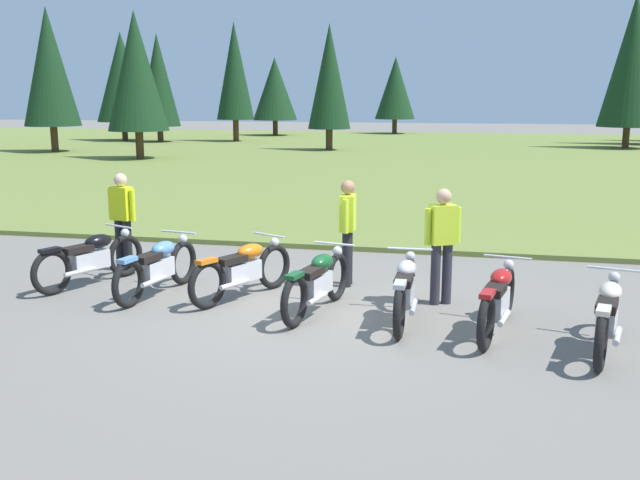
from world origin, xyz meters
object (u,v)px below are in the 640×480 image
object	(u,v)px
motorcycle_cream	(608,315)
motorcycle_orange	(243,269)
rider_checking_bike	(122,216)
motorcycle_black	(91,258)
motorcycle_silver	(405,289)
motorcycle_sky_blue	(158,267)
motorcycle_british_green	(317,282)
motorcycle_red	(498,299)
rider_near_row_end	(442,239)
rider_in_hivis_vest	(348,226)

from	to	relation	value
motorcycle_cream	motorcycle_orange	bearing A→B (deg)	165.82
motorcycle_orange	rider_checking_bike	xyz separation A→B (m)	(-2.53, 1.20, 0.51)
motorcycle_black	motorcycle_silver	size ratio (longest dim) A/B	0.94
motorcycle_sky_blue	motorcycle_british_green	distance (m)	2.56
motorcycle_black	motorcycle_red	xyz separation A→B (m)	(6.21, -1.01, 0.00)
motorcycle_sky_blue	motorcycle_british_green	xyz separation A→B (m)	(2.53, -0.36, 0.00)
motorcycle_silver	motorcycle_cream	world-z (taller)	same
motorcycle_orange	motorcycle_silver	distance (m)	2.53
motorcycle_black	motorcycle_sky_blue	xyz separation A→B (m)	(1.28, -0.30, 0.00)
motorcycle_british_green	rider_near_row_end	world-z (taller)	rider_near_row_end
motorcycle_silver	rider_near_row_end	size ratio (longest dim) A/B	1.26
motorcycle_orange	motorcycle_cream	distance (m)	5.03
motorcycle_orange	motorcycle_black	bearing A→B (deg)	175.91
motorcycle_british_green	rider_checking_bike	size ratio (longest dim) A/B	1.24
motorcycle_red	motorcycle_cream	bearing A→B (deg)	-18.04
rider_in_hivis_vest	motorcycle_red	bearing A→B (deg)	-39.71
motorcycle_sky_blue	motorcycle_cream	bearing A→B (deg)	-10.23
motorcycle_black	rider_near_row_end	size ratio (longest dim) A/B	1.18
motorcycle_sky_blue	motorcycle_orange	bearing A→B (deg)	5.16
motorcycle_orange	motorcycle_british_green	size ratio (longest dim) A/B	0.93
rider_in_hivis_vest	rider_checking_bike	bearing A→B (deg)	177.88
motorcycle_sky_blue	rider_near_row_end	bearing A→B (deg)	6.05
motorcycle_british_green	rider_checking_bike	bearing A→B (deg)	156.05
motorcycle_orange	rider_checking_bike	distance (m)	2.85
motorcycle_orange	rider_near_row_end	size ratio (longest dim) A/B	1.16
motorcycle_sky_blue	motorcycle_silver	xyz separation A→B (m)	(3.75, -0.49, 0.00)
motorcycle_sky_blue	rider_checking_bike	world-z (taller)	rider_checking_bike
motorcycle_sky_blue	motorcycle_red	size ratio (longest dim) A/B	1.00
motorcycle_orange	motorcycle_british_green	xyz separation A→B (m)	(1.23, -0.48, 0.00)
motorcycle_british_green	rider_checking_bike	distance (m)	4.15
motorcycle_orange	motorcycle_silver	world-z (taller)	same
rider_near_row_end	motorcycle_british_green	bearing A→B (deg)	-153.90
motorcycle_cream	rider_near_row_end	distance (m)	2.59
motorcycle_silver	rider_in_hivis_vest	bearing A→B (deg)	122.99
motorcycle_sky_blue	motorcycle_silver	bearing A→B (deg)	-7.50
motorcycle_black	motorcycle_cream	xyz separation A→B (m)	(7.45, -1.42, 0.00)
rider_checking_bike	rider_near_row_end	bearing A→B (deg)	-9.18
motorcycle_orange	motorcycle_cream	size ratio (longest dim) A/B	0.94
motorcycle_sky_blue	motorcycle_silver	world-z (taller)	same
motorcycle_black	motorcycle_orange	xyz separation A→B (m)	(2.58, -0.18, 0.00)
motorcycle_orange	rider_in_hivis_vest	world-z (taller)	rider_in_hivis_vest
motorcycle_cream	rider_near_row_end	xyz separation A→B (m)	(-2.00, 1.56, 0.51)
rider_checking_bike	motorcycle_sky_blue	bearing A→B (deg)	-46.78
motorcycle_black	motorcycle_british_green	world-z (taller)	same
motorcycle_british_green	rider_in_hivis_vest	bearing A→B (deg)	84.86
motorcycle_silver	rider_in_hivis_vest	world-z (taller)	rider_in_hivis_vest
motorcycle_orange	motorcycle_cream	bearing A→B (deg)	-14.18
motorcycle_black	motorcycle_british_green	size ratio (longest dim) A/B	0.95
motorcycle_black	motorcycle_british_green	xyz separation A→B (m)	(3.81, -0.66, 0.00)
motorcycle_sky_blue	motorcycle_british_green	size ratio (longest dim) A/B	1.00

